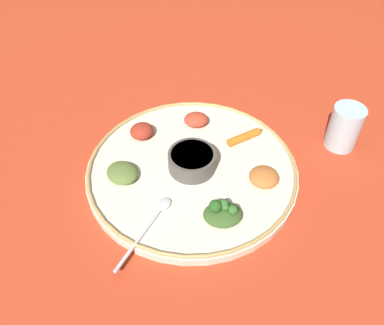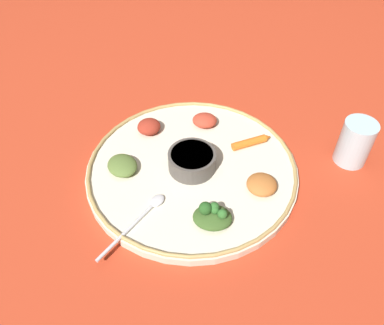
{
  "view_description": "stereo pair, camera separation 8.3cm",
  "coord_description": "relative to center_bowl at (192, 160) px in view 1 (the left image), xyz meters",
  "views": [
    {
      "loc": [
        -0.04,
        0.58,
        0.63
      ],
      "look_at": [
        0.0,
        0.0,
        0.03
      ],
      "focal_mm": 37.13,
      "sensor_mm": 36.0,
      "label": 1
    },
    {
      "loc": [
        -0.12,
        0.57,
        0.63
      ],
      "look_at": [
        0.0,
        0.0,
        0.03
      ],
      "focal_mm": 37.13,
      "sensor_mm": 36.0,
      "label": 2
    }
  ],
  "objects": [
    {
      "name": "spoon",
      "position": [
        0.07,
        0.15,
        -0.02
      ],
      "size": [
        0.09,
        0.17,
        0.01
      ],
      "color": "silver",
      "rests_on": "platter"
    },
    {
      "name": "mound_chickpea",
      "position": [
        -0.15,
        0.03,
        -0.01
      ],
      "size": [
        0.08,
        0.08,
        0.03
      ],
      "primitive_type": "ellipsoid",
      "rotation": [
        0.0,
        0.0,
        5.17
      ],
      "color": "#B2662D",
      "rests_on": "platter"
    },
    {
      "name": "mound_beet",
      "position": [
        0.12,
        -0.09,
        -0.01
      ],
      "size": [
        0.07,
        0.07,
        0.03
      ],
      "primitive_type": "ellipsoid",
      "rotation": [
        0.0,
        0.0,
        3.76
      ],
      "color": "maroon",
      "rests_on": "platter"
    },
    {
      "name": "greens_pile",
      "position": [
        -0.07,
        0.13,
        -0.01
      ],
      "size": [
        0.08,
        0.07,
        0.04
      ],
      "color": "#385623",
      "rests_on": "platter"
    },
    {
      "name": "drinking_glass",
      "position": [
        -0.33,
        -0.11,
        0.0
      ],
      "size": [
        0.07,
        0.07,
        0.1
      ],
      "color": "silver",
      "rests_on": "ground_plane"
    },
    {
      "name": "mound_berbere_red",
      "position": [
        0.0,
        -0.14,
        -0.01
      ],
      "size": [
        0.06,
        0.06,
        0.03
      ],
      "primitive_type": "ellipsoid",
      "rotation": [
        0.0,
        0.0,
        0.14
      ],
      "color": "#B73D28",
      "rests_on": "platter"
    },
    {
      "name": "center_bowl",
      "position": [
        0.0,
        0.0,
        0.0
      ],
      "size": [
        0.1,
        0.1,
        0.04
      ],
      "color": "#4C4742",
      "rests_on": "platter"
    },
    {
      "name": "mound_collards",
      "position": [
        0.14,
        0.04,
        -0.01
      ],
      "size": [
        0.09,
        0.09,
        0.02
      ],
      "primitive_type": "ellipsoid",
      "rotation": [
        0.0,
        0.0,
        5.56
      ],
      "color": "#567033",
      "rests_on": "platter"
    },
    {
      "name": "platter",
      "position": [
        0.0,
        0.0,
        -0.03
      ],
      "size": [
        0.45,
        0.45,
        0.02
      ],
      "primitive_type": "cylinder",
      "color": "beige",
      "rests_on": "ground_plane"
    },
    {
      "name": "carrot_near_spoon",
      "position": [
        -0.12,
        -0.1,
        -0.01
      ],
      "size": [
        0.09,
        0.07,
        0.02
      ],
      "color": "orange",
      "rests_on": "platter"
    },
    {
      "name": "ground_plane",
      "position": [
        0.0,
        0.0,
        -0.04
      ],
      "size": [
        2.4,
        2.4,
        0.0
      ],
      "primitive_type": "plane",
      "color": "#B7381E"
    },
    {
      "name": "platter_rim",
      "position": [
        0.0,
        0.0,
        -0.02
      ],
      "size": [
        0.44,
        0.44,
        0.01
      ],
      "primitive_type": "torus",
      "color": "tan",
      "rests_on": "platter"
    }
  ]
}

